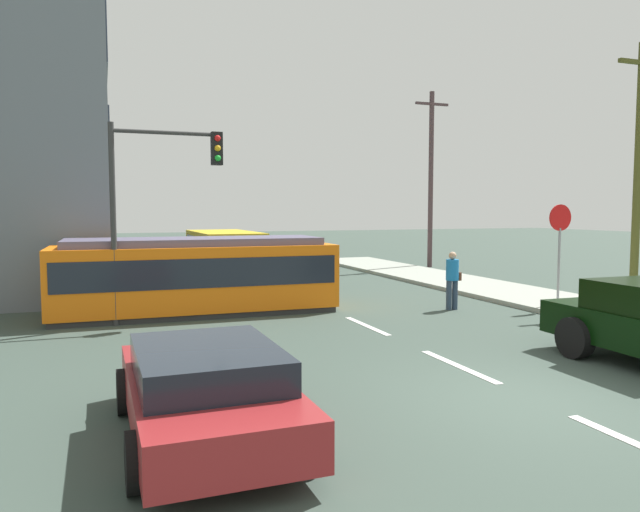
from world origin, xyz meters
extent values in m
plane|color=#3A4940|center=(0.00, 10.00, 0.00)|extent=(120.00, 120.00, 0.00)
cube|color=#9AA093|center=(6.80, 6.00, 0.07)|extent=(3.20, 36.00, 0.14)
cube|color=silver|center=(0.00, 2.00, 0.01)|extent=(0.16, 2.40, 0.01)
cube|color=silver|center=(0.00, 6.00, 0.01)|extent=(0.16, 2.40, 0.01)
cube|color=silver|center=(0.00, 15.38, 0.01)|extent=(0.16, 2.40, 0.01)
cube|color=silver|center=(0.00, 21.38, 0.01)|extent=(0.16, 2.40, 0.01)
cube|color=#2D3847|center=(-5.80, 19.96, 1.92)|extent=(0.06, 15.12, 1.92)
cube|color=#2D3847|center=(-5.80, 19.96, 5.12)|extent=(0.06, 15.12, 1.92)
cube|color=#2D3847|center=(-5.80, 19.96, 8.32)|extent=(0.06, 15.12, 1.92)
cube|color=#2D3847|center=(-5.80, 19.96, 11.52)|extent=(0.06, 15.12, 1.92)
cube|color=orange|center=(-3.66, 9.38, 1.02)|extent=(7.62, 2.60, 1.74)
cube|color=#2D2D2D|center=(-3.66, 9.38, 0.07)|extent=(7.46, 2.48, 0.15)
cube|color=#565169|center=(-3.66, 9.38, 1.99)|extent=(6.85, 2.22, 0.20)
cube|color=#1E232D|center=(-3.66, 9.38, 1.23)|extent=(7.31, 2.64, 0.77)
cube|color=gold|center=(-1.03, 18.82, 1.11)|extent=(2.59, 5.75, 1.61)
cube|color=black|center=(-0.98, 16.02, 1.35)|extent=(2.25, 0.16, 0.97)
cube|color=black|center=(-1.03, 18.82, 1.40)|extent=(2.62, 4.89, 0.65)
cylinder|color=black|center=(-1.00, 16.99, 0.45)|extent=(2.56, 0.94, 0.90)
cylinder|color=black|center=(-1.06, 20.65, 0.45)|extent=(2.56, 0.94, 0.90)
cylinder|color=#2B3C52|center=(3.20, 7.34, 0.42)|extent=(0.16, 0.16, 0.85)
cylinder|color=#2B3C52|center=(3.40, 7.34, 0.42)|extent=(0.16, 0.16, 0.85)
cylinder|color=#1B73BC|center=(3.30, 7.34, 1.15)|extent=(0.36, 0.36, 0.60)
sphere|color=tan|center=(3.30, 7.34, 1.56)|extent=(0.22, 0.22, 0.22)
cube|color=#573122|center=(3.52, 7.39, 0.95)|extent=(0.16, 0.22, 0.24)
cylinder|color=black|center=(2.44, 1.74, 0.40)|extent=(0.29, 0.80, 0.80)
cube|color=maroon|center=(-4.89, 0.23, 0.52)|extent=(1.86, 4.15, 0.55)
cube|color=black|center=(-4.89, 0.08, 0.99)|extent=(1.70, 2.29, 0.40)
cylinder|color=black|center=(-5.82, 1.46, 0.32)|extent=(0.23, 0.64, 0.64)
cylinder|color=black|center=(-4.00, 1.48, 0.32)|extent=(0.23, 0.64, 0.64)
cylinder|color=black|center=(-5.79, -1.02, 0.32)|extent=(0.23, 0.64, 0.64)
cylinder|color=black|center=(-3.97, -1.00, 0.32)|extent=(0.23, 0.64, 0.64)
cube|color=#A91028|center=(-5.42, 13.38, 0.52)|extent=(1.77, 4.41, 0.55)
cube|color=black|center=(-5.42, 13.23, 0.99)|extent=(1.61, 2.43, 0.40)
cylinder|color=black|center=(-6.27, 14.71, 0.32)|extent=(0.23, 0.64, 0.64)
cylinder|color=black|center=(-4.54, 14.69, 0.32)|extent=(0.23, 0.64, 0.64)
cylinder|color=black|center=(-6.30, 12.07, 0.32)|extent=(0.23, 0.64, 0.64)
cylinder|color=black|center=(-4.57, 12.06, 0.32)|extent=(0.23, 0.64, 0.64)
cube|color=black|center=(-5.55, 20.11, 0.52)|extent=(1.92, 4.10, 0.55)
cube|color=black|center=(-5.54, 19.96, 0.99)|extent=(1.72, 2.28, 0.40)
cylinder|color=black|center=(-6.48, 21.30, 0.32)|extent=(0.24, 0.65, 0.64)
cylinder|color=black|center=(-4.68, 21.35, 0.32)|extent=(0.24, 0.65, 0.64)
cylinder|color=black|center=(-6.42, 18.87, 0.32)|extent=(0.24, 0.65, 0.64)
cylinder|color=black|center=(-4.61, 18.91, 0.32)|extent=(0.24, 0.65, 0.64)
cube|color=#A50F18|center=(-5.57, 25.92, 0.52)|extent=(1.89, 4.13, 0.55)
cube|color=black|center=(-5.57, 25.77, 0.99)|extent=(1.72, 2.28, 0.40)
cylinder|color=black|center=(-6.48, 27.17, 0.32)|extent=(0.23, 0.64, 0.64)
cylinder|color=black|center=(-4.63, 27.15, 0.32)|extent=(0.23, 0.64, 0.64)
cylinder|color=black|center=(-6.51, 24.70, 0.32)|extent=(0.23, 0.64, 0.64)
cylinder|color=black|center=(-4.66, 24.68, 0.32)|extent=(0.23, 0.64, 0.64)
cylinder|color=gray|center=(6.31, 6.46, 1.24)|extent=(0.07, 0.07, 2.20)
cylinder|color=red|center=(6.31, 6.46, 2.64)|extent=(0.76, 0.04, 0.76)
cylinder|color=#333333|center=(-5.81, 8.23, 2.49)|extent=(0.14, 0.14, 4.98)
cylinder|color=#333333|center=(-4.52, 8.23, 4.78)|extent=(2.56, 0.10, 0.10)
cube|color=black|center=(-3.24, 8.23, 4.43)|extent=(0.28, 0.24, 0.84)
sphere|color=red|center=(-3.24, 8.10, 4.68)|extent=(0.16, 0.16, 0.16)
sphere|color=gold|center=(-3.24, 8.10, 4.43)|extent=(0.16, 0.16, 0.16)
sphere|color=green|center=(-3.24, 8.10, 4.18)|extent=(0.16, 0.16, 0.16)
cylinder|color=#4D4E20|center=(9.13, 6.38, 3.91)|extent=(0.24, 0.24, 7.82)
cylinder|color=#4D393B|center=(9.30, 18.65, 4.33)|extent=(0.24, 0.24, 8.67)
cube|color=#4D393B|center=(9.30, 18.65, 8.07)|extent=(1.80, 0.12, 0.12)
camera|label=1|loc=(-6.04, -7.06, 2.86)|focal=33.05mm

